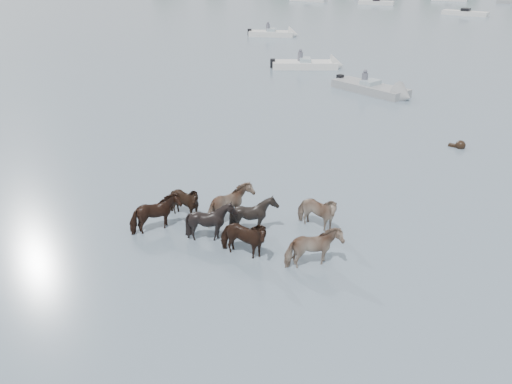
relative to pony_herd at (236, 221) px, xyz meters
The scene contains 6 objects.
ground 2.43m from the pony_herd, 54.64° to the right, with size 400.00×400.00×0.00m, color slate.
pony_herd is the anchor object (origin of this frame).
swimming_pony 12.35m from the pony_herd, 73.76° to the left, with size 0.72×0.44×0.44m.
motorboat_a 24.90m from the pony_herd, 113.03° to the left, with size 5.13×4.13×1.92m.
motorboat_b 18.75m from the pony_herd, 99.12° to the left, with size 5.51×2.92×1.92m.
motorboat_f 39.10m from the pony_herd, 120.18° to the left, with size 4.93×3.53×1.92m.
Camera 1 is at (7.16, -9.53, 8.14)m, focal length 37.52 mm.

